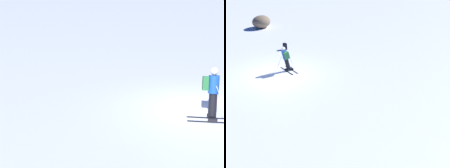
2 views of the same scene
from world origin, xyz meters
TOP-DOWN VIEW (x-y plane):
  - ground_plane at (0.00, 0.00)m, footprint 300.00×300.00m
  - skier at (-0.77, -0.01)m, footprint 1.25×1.64m

SIDE VIEW (x-z plane):
  - ground_plane at x=0.00m, z-range 0.00..0.00m
  - skier at x=-0.77m, z-range 0.08..1.78m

